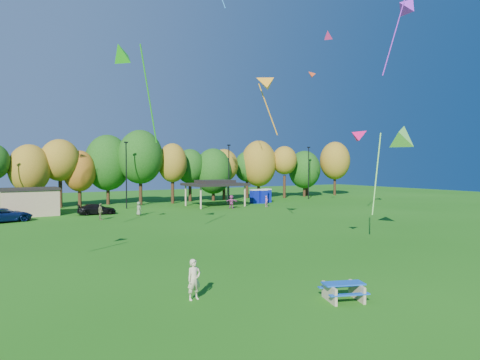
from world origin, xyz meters
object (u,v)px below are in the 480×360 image
kite_flyer (194,279)px  picnic_table (343,290)px  porta_potties (261,196)px  car_c (4,215)px  car_b (4,215)px  car_d (97,209)px

kite_flyer → picnic_table: bearing=-39.1°
porta_potties → car_c: bearing=-172.3°
picnic_table → car_b: bearing=126.9°
porta_potties → kite_flyer: bearing=-127.6°
picnic_table → car_c: car_c is taller
car_c → kite_flyer: bearing=173.2°
car_c → car_d: car_c is taller
picnic_table → kite_flyer: bearing=168.0°
car_b → car_c: size_ratio=0.73×
car_b → kite_flyer: bearing=179.8°
kite_flyer → car_b: bearing=92.8°
picnic_table → kite_flyer: 6.55m
car_c → picnic_table: bearing=-179.6°
porta_potties → picnic_table: porta_potties is taller
car_c → car_d: (9.76, 2.15, -0.10)m
picnic_table → car_b: car_b is taller
picnic_table → car_d: (-1.71, 39.02, 0.19)m
picnic_table → car_c: bearing=127.3°
porta_potties → kite_flyer: size_ratio=2.09×
kite_flyer → car_c: (-5.94, 33.40, -0.15)m
picnic_table → car_c: 38.62m
kite_flyer → porta_potties: bearing=45.4°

